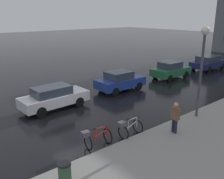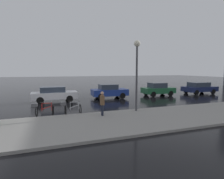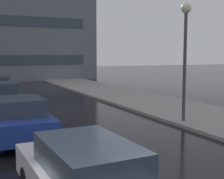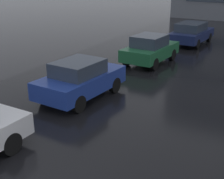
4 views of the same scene
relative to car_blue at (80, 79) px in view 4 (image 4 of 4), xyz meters
name	(u,v)px [view 4 (image 4 of 4)]	position (x,y,z in m)	size (l,w,h in m)	color
car_blue	(80,79)	(0.00, 0.00, 0.00)	(1.85, 3.86, 1.53)	navy
car_green	(150,49)	(0.04, 6.14, 0.00)	(1.86, 3.81, 1.55)	#1E6038
car_navy	(191,33)	(0.26, 12.24, -0.01)	(1.97, 4.38, 1.48)	navy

